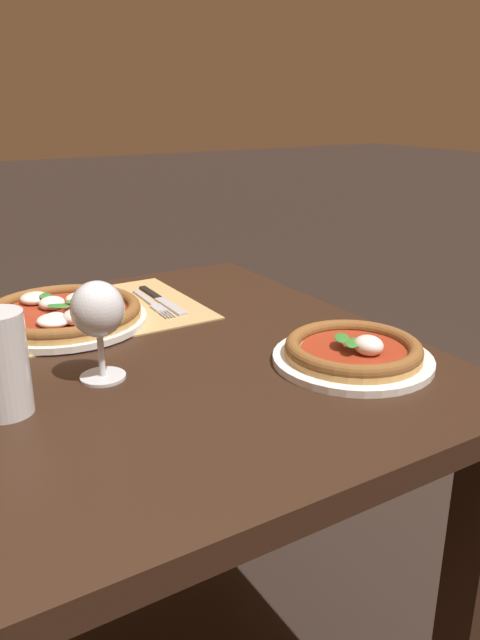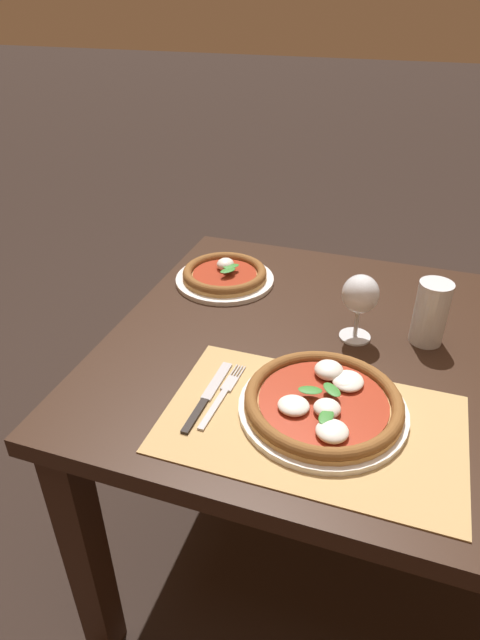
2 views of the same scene
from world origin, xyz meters
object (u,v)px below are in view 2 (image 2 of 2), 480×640
pint_glass (430,314)px  fork (223,395)px  pizza_near (324,403)px  knife (208,395)px  wine_glass (360,297)px  pizza_far (225,275)px

pint_glass → fork: (-0.36, -0.32, -0.06)m
pizza_near → knife: (-0.22, -0.03, -0.02)m
pizza_near → wine_glass: bearing=85.9°
pizza_near → pizza_far: bearing=129.6°
pizza_near → pint_glass: (0.17, 0.30, 0.05)m
wine_glass → pizza_far: bearing=157.1°
pizza_near → fork: (-0.19, -0.02, -0.02)m
pint_glass → knife: pint_glass is taller
pizza_far → fork: pizza_far is taller
fork → knife: 0.03m
pizza_near → pizza_far: 0.55m
pizza_far → fork: bearing=-70.3°
knife → fork: bearing=23.3°
pizza_far → wine_glass: bearing=-22.9°
pizza_near → pizza_far: pizza_near is taller
pint_glass → knife: (-0.38, -0.34, -0.06)m
pizza_near → knife: size_ratio=1.45×
pint_glass → fork: size_ratio=0.72×
pizza_near → fork: size_ratio=1.55×
pint_glass → knife: bearing=-138.9°
knife → pizza_near: bearing=8.1°
pizza_far → pint_glass: bearing=-12.8°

